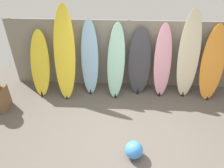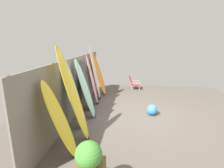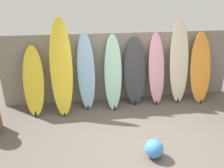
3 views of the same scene
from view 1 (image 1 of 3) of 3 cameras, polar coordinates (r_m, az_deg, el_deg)
name	(u,v)px [view 1 (image 1 of 3)]	position (r m, az deg, el deg)	size (l,w,h in m)	color
ground	(127,138)	(4.63, 3.85, -14.02)	(7.68, 7.68, 0.00)	#5B544C
fence_back	(128,55)	(5.68, 4.09, 7.67)	(6.08, 0.11, 1.80)	gray
surfboard_yellow_0	(40,64)	(5.74, -18.26, 4.94)	(0.49, 0.66, 1.60)	yellow
surfboard_yellow_1	(65,54)	(5.35, -12.27, 7.57)	(0.52, 0.71, 2.22)	yellow
surfboard_skyblue_2	(90,59)	(5.46, -5.83, 6.58)	(0.45, 0.53, 1.87)	#8CB7D6
surfboard_seafoam_3	(116,62)	(5.34, 1.05, 5.75)	(0.49, 0.67, 1.81)	#9ED6BC
surfboard_charcoal_4	(140,62)	(5.47, 7.20, 5.67)	(0.57, 0.43, 1.71)	#38383D
surfboard_pink_5	(163,62)	(5.47, 13.09, 5.66)	(0.48, 0.49, 1.82)	pink
surfboard_cream_6	(189,56)	(5.56, 19.40, 6.93)	(0.54, 0.48, 2.15)	beige
surfboard_orange_7	(213,64)	(5.79, 24.78, 4.82)	(0.61, 0.68, 1.80)	orange
beach_ball	(134,150)	(4.24, 5.76, -16.77)	(0.33, 0.33, 0.33)	#3F8CE5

